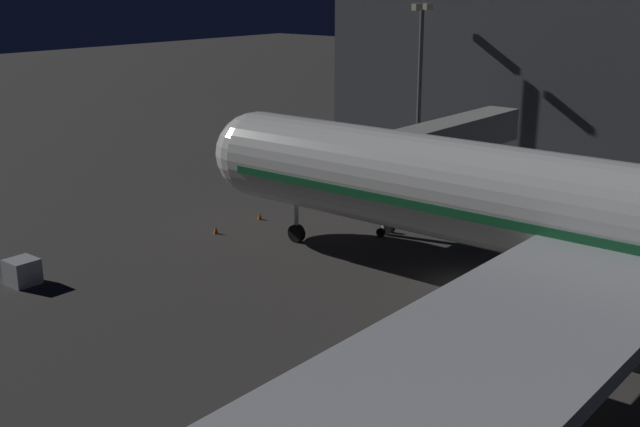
# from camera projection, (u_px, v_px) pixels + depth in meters

# --- Properties ---
(ground_plane) EXTENTS (320.00, 320.00, 0.00)m
(ground_plane) POSITION_uv_depth(u_px,v_px,m) (473.00, 289.00, 45.45)
(ground_plane) COLOR #383533
(jet_bridge) EXTENTS (19.56, 3.40, 7.08)m
(jet_bridge) POSITION_uv_depth(u_px,v_px,m) (431.00, 143.00, 57.65)
(jet_bridge) COLOR #9E9E99
(jet_bridge) RESTS_ON ground_plane
(apron_floodlight_mast) EXTENTS (2.90, 0.50, 14.84)m
(apron_floodlight_mast) POSITION_uv_depth(u_px,v_px,m) (420.00, 70.00, 74.15)
(apron_floodlight_mast) COLOR #59595E
(apron_floodlight_mast) RESTS_ON ground_plane
(baggage_container_near_belt) EXTENTS (1.61, 1.65, 1.49)m
(baggage_container_near_belt) POSITION_uv_depth(u_px,v_px,m) (22.00, 272.00, 45.98)
(baggage_container_near_belt) COLOR #B7BABF
(baggage_container_near_belt) RESTS_ON ground_plane
(traffic_cone_nose_port) EXTENTS (0.36, 0.36, 0.55)m
(traffic_cone_nose_port) POSITION_uv_depth(u_px,v_px,m) (260.00, 216.00, 58.47)
(traffic_cone_nose_port) COLOR orange
(traffic_cone_nose_port) RESTS_ON ground_plane
(traffic_cone_nose_starboard) EXTENTS (0.36, 0.36, 0.55)m
(traffic_cone_nose_starboard) POSITION_uv_depth(u_px,v_px,m) (216.00, 230.00, 55.21)
(traffic_cone_nose_starboard) COLOR orange
(traffic_cone_nose_starboard) RESTS_ON ground_plane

